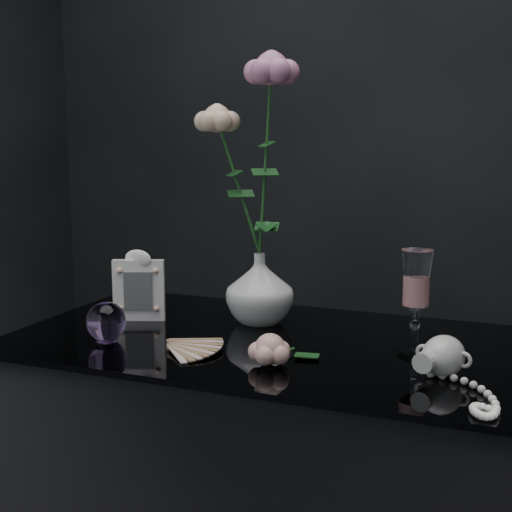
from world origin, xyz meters
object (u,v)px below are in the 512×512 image
at_px(paperweight, 106,322).
at_px(loose_rose, 270,349).
at_px(vase, 260,289).
at_px(picture_frame, 139,285).
at_px(pearl_jar, 443,354).
at_px(wine_glass, 416,302).

bearing_deg(paperweight, loose_rose, -2.82).
xyz_separation_m(vase, paperweight, (-0.23, -0.24, -0.04)).
bearing_deg(paperweight, picture_frame, 98.42).
bearing_deg(vase, pearl_jar, -25.42).
relative_size(vase, picture_frame, 0.97).
height_order(picture_frame, pearl_jar, picture_frame).
xyz_separation_m(paperweight, loose_rose, (0.35, -0.02, -0.01)).
height_order(vase, paperweight, vase).
distance_m(picture_frame, pearl_jar, 0.68).
bearing_deg(vase, wine_glass, -15.38).
relative_size(picture_frame, paperweight, 1.99).
bearing_deg(picture_frame, wine_glass, -22.74).
height_order(wine_glass, paperweight, wine_glass).
bearing_deg(pearl_jar, paperweight, -162.34).
height_order(vase, picture_frame, picture_frame).
relative_size(paperweight, pearl_jar, 0.31).
distance_m(wine_glass, loose_rose, 0.29).
relative_size(vase, loose_rose, 0.91).
relative_size(wine_glass, picture_frame, 1.25).
xyz_separation_m(wine_glass, picture_frame, (-0.60, 0.02, -0.02)).
height_order(wine_glass, picture_frame, wine_glass).
relative_size(picture_frame, loose_rose, 0.94).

